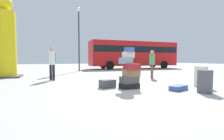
{
  "coord_description": "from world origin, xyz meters",
  "views": [
    {
      "loc": [
        -3.1,
        -4.92,
        1.03
      ],
      "look_at": [
        -0.37,
        2.28,
        0.57
      ],
      "focal_mm": 27.27,
      "sensor_mm": 36.0,
      "label": 1
    }
  ],
  "objects_px": {
    "suitcase_charcoal_behind_tower": "(205,82)",
    "suitcase_charcoal_left_side": "(107,84)",
    "person_bearded_onlooker": "(52,61)",
    "person_passerby_in_red": "(54,60)",
    "lamp_post": "(79,29)",
    "suitcase_cream_white_trunk": "(201,77)",
    "parked_bus": "(134,53)",
    "suitcase_navy_right_side": "(178,88)",
    "yellow_dummy_statue": "(5,41)",
    "person_tourist_with_camera": "(152,62)",
    "suitcase_tower": "(130,72)"
  },
  "relations": [
    {
      "from": "person_tourist_with_camera",
      "to": "suitcase_charcoal_behind_tower",
      "type": "bearing_deg",
      "value": 27.16
    },
    {
      "from": "suitcase_charcoal_left_side",
      "to": "suitcase_charcoal_behind_tower",
      "type": "height_order",
      "value": "suitcase_charcoal_behind_tower"
    },
    {
      "from": "suitcase_charcoal_behind_tower",
      "to": "person_passerby_in_red",
      "type": "relative_size",
      "value": 0.42
    },
    {
      "from": "suitcase_charcoal_behind_tower",
      "to": "suitcase_charcoal_left_side",
      "type": "bearing_deg",
      "value": 124.71
    },
    {
      "from": "person_passerby_in_red",
      "to": "parked_bus",
      "type": "distance_m",
      "value": 11.72
    },
    {
      "from": "suitcase_charcoal_left_side",
      "to": "suitcase_charcoal_behind_tower",
      "type": "relative_size",
      "value": 0.75
    },
    {
      "from": "suitcase_cream_white_trunk",
      "to": "person_bearded_onlooker",
      "type": "distance_m",
      "value": 6.72
    },
    {
      "from": "person_passerby_in_red",
      "to": "lamp_post",
      "type": "relative_size",
      "value": 0.3
    },
    {
      "from": "lamp_post",
      "to": "person_tourist_with_camera",
      "type": "bearing_deg",
      "value": -68.95
    },
    {
      "from": "suitcase_charcoal_behind_tower",
      "to": "parked_bus",
      "type": "relative_size",
      "value": 0.07
    },
    {
      "from": "suitcase_charcoal_left_side",
      "to": "lamp_post",
      "type": "height_order",
      "value": "lamp_post"
    },
    {
      "from": "suitcase_tower",
      "to": "person_passerby_in_red",
      "type": "relative_size",
      "value": 0.87
    },
    {
      "from": "suitcase_charcoal_left_side",
      "to": "suitcase_navy_right_side",
      "type": "xyz_separation_m",
      "value": [
        2.08,
        -1.34,
        -0.07
      ]
    },
    {
      "from": "suitcase_tower",
      "to": "person_tourist_with_camera",
      "type": "bearing_deg",
      "value": 44.34
    },
    {
      "from": "lamp_post",
      "to": "suitcase_navy_right_side",
      "type": "bearing_deg",
      "value": -82.39
    },
    {
      "from": "yellow_dummy_statue",
      "to": "parked_bus",
      "type": "height_order",
      "value": "yellow_dummy_statue"
    },
    {
      "from": "person_passerby_in_red",
      "to": "suitcase_charcoal_left_side",
      "type": "bearing_deg",
      "value": 17.21
    },
    {
      "from": "suitcase_tower",
      "to": "suitcase_charcoal_behind_tower",
      "type": "relative_size",
      "value": 2.04
    },
    {
      "from": "suitcase_tower",
      "to": "person_tourist_with_camera",
      "type": "relative_size",
      "value": 0.94
    },
    {
      "from": "suitcase_charcoal_behind_tower",
      "to": "person_tourist_with_camera",
      "type": "bearing_deg",
      "value": 61.26
    },
    {
      "from": "suitcase_navy_right_side",
      "to": "yellow_dummy_statue",
      "type": "height_order",
      "value": "yellow_dummy_statue"
    },
    {
      "from": "person_passerby_in_red",
      "to": "suitcase_tower",
      "type": "bearing_deg",
      "value": 21.94
    },
    {
      "from": "suitcase_tower",
      "to": "suitcase_charcoal_behind_tower",
      "type": "height_order",
      "value": "suitcase_tower"
    },
    {
      "from": "suitcase_navy_right_side",
      "to": "lamp_post",
      "type": "bearing_deg",
      "value": 76.7
    },
    {
      "from": "person_tourist_with_camera",
      "to": "suitcase_charcoal_left_side",
      "type": "bearing_deg",
      "value": -17.21
    },
    {
      "from": "yellow_dummy_statue",
      "to": "lamp_post",
      "type": "bearing_deg",
      "value": 38.25
    },
    {
      "from": "yellow_dummy_statue",
      "to": "suitcase_tower",
      "type": "bearing_deg",
      "value": -50.55
    },
    {
      "from": "suitcase_charcoal_behind_tower",
      "to": "yellow_dummy_statue",
      "type": "relative_size",
      "value": 0.15
    },
    {
      "from": "person_tourist_with_camera",
      "to": "lamp_post",
      "type": "bearing_deg",
      "value": -119.26
    },
    {
      "from": "person_bearded_onlooker",
      "to": "lamp_post",
      "type": "height_order",
      "value": "lamp_post"
    },
    {
      "from": "suitcase_cream_white_trunk",
      "to": "suitcase_charcoal_behind_tower",
      "type": "relative_size",
      "value": 1.1
    },
    {
      "from": "suitcase_charcoal_left_side",
      "to": "yellow_dummy_statue",
      "type": "bearing_deg",
      "value": 113.91
    },
    {
      "from": "suitcase_cream_white_trunk",
      "to": "person_tourist_with_camera",
      "type": "relative_size",
      "value": 0.5
    },
    {
      "from": "suitcase_charcoal_left_side",
      "to": "person_bearded_onlooker",
      "type": "relative_size",
      "value": 0.32
    },
    {
      "from": "person_bearded_onlooker",
      "to": "parked_bus",
      "type": "xyz_separation_m",
      "value": [
        9.49,
        9.2,
        0.84
      ]
    },
    {
      "from": "suitcase_charcoal_left_side",
      "to": "person_tourist_with_camera",
      "type": "relative_size",
      "value": 0.34
    },
    {
      "from": "suitcase_tower",
      "to": "lamp_post",
      "type": "relative_size",
      "value": 0.26
    },
    {
      "from": "lamp_post",
      "to": "parked_bus",
      "type": "bearing_deg",
      "value": 21.63
    },
    {
      "from": "suitcase_charcoal_behind_tower",
      "to": "parked_bus",
      "type": "xyz_separation_m",
      "value": [
        5.15,
        14.35,
        1.48
      ]
    },
    {
      "from": "person_bearded_onlooker",
      "to": "lamp_post",
      "type": "bearing_deg",
      "value": 123.32
    },
    {
      "from": "yellow_dummy_statue",
      "to": "suitcase_charcoal_behind_tower",
      "type": "bearing_deg",
      "value": -48.33
    },
    {
      "from": "suitcase_cream_white_trunk",
      "to": "suitcase_navy_right_side",
      "type": "height_order",
      "value": "suitcase_cream_white_trunk"
    },
    {
      "from": "suitcase_cream_white_trunk",
      "to": "suitcase_charcoal_left_side",
      "type": "height_order",
      "value": "suitcase_cream_white_trunk"
    },
    {
      "from": "suitcase_navy_right_side",
      "to": "parked_bus",
      "type": "distance_m",
      "value": 14.86
    },
    {
      "from": "parked_bus",
      "to": "lamp_post",
      "type": "distance_m",
      "value": 7.79
    },
    {
      "from": "suitcase_charcoal_left_side",
      "to": "suitcase_tower",
      "type": "bearing_deg",
      "value": -47.07
    },
    {
      "from": "person_tourist_with_camera",
      "to": "person_passerby_in_red",
      "type": "height_order",
      "value": "person_passerby_in_red"
    },
    {
      "from": "suitcase_tower",
      "to": "suitcase_charcoal_behind_tower",
      "type": "bearing_deg",
      "value": -40.98
    },
    {
      "from": "suitcase_tower",
      "to": "suitcase_charcoal_behind_tower",
      "type": "distance_m",
      "value": 2.41
    },
    {
      "from": "lamp_post",
      "to": "suitcase_cream_white_trunk",
      "type": "bearing_deg",
      "value": -75.68
    }
  ]
}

